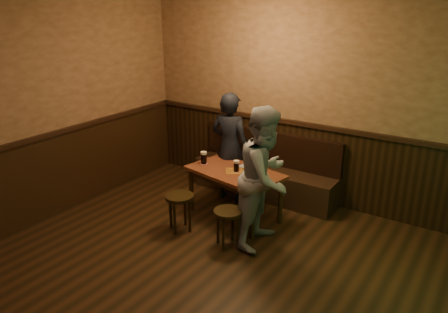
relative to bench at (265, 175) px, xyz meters
name	(u,v)px	position (x,y,z in m)	size (l,w,h in m)	color
room	(174,181)	(0.37, -2.53, 0.89)	(5.04, 6.04, 2.84)	black
bench	(265,175)	(0.00, 0.00, 0.00)	(2.20, 0.50, 0.95)	black
pub_table	(235,177)	(0.00, -0.87, 0.27)	(1.35, 0.93, 0.67)	#612C1B
stool_left	(180,202)	(-0.38, -1.56, 0.08)	(0.42, 0.42, 0.49)	black
stool_right	(228,218)	(0.33, -1.54, 0.06)	(0.39, 0.39, 0.47)	black
pint_left	(204,158)	(-0.50, -0.87, 0.44)	(0.11, 0.11, 0.18)	maroon
pint_mid	(236,166)	(0.03, -0.87, 0.43)	(0.10, 0.10, 0.15)	maroon
pint_right	(254,174)	(0.34, -0.96, 0.43)	(0.09, 0.09, 0.15)	maroon
laptop	(253,163)	(0.13, -0.61, 0.41)	(0.34, 0.29, 0.22)	silver
menu	(251,185)	(0.41, -1.14, 0.36)	(0.22, 0.15, 0.00)	silver
person_suit	(230,148)	(-0.36, -0.43, 0.49)	(0.59, 0.38, 1.60)	black
person_grey	(265,177)	(0.64, -1.21, 0.53)	(0.82, 0.64, 1.69)	#94949A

